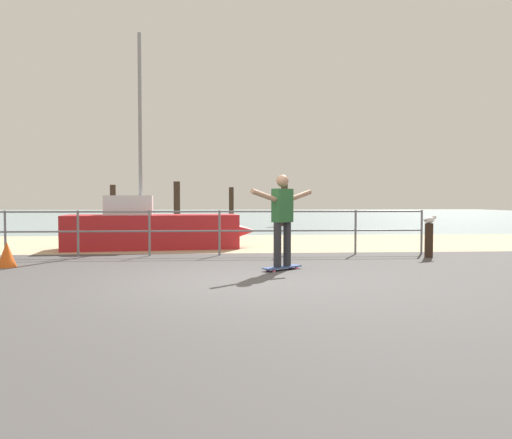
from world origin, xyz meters
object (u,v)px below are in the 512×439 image
Objects in this scene: skateboarder at (282,215)px; seagull at (430,220)px; bollard_short at (429,241)px; sailboat at (159,229)px; traffic_cone at (7,255)px; skateboard at (282,267)px.

skateboarder is 3.90m from seagull.
seagull reaches higher than bollard_short.
sailboat is at bearing 158.25° from seagull.
skateboarder is at bearing -8.13° from traffic_cone.
skateboard is 0.46× the size of skateboarder.
seagull is (3.48, 1.75, 0.78)m from skateboard.
seagull is (3.48, 1.75, -0.17)m from skateboarder.
sailboat reaches higher than skateboard.
skateboarder is at bearing -153.33° from seagull.
skateboarder reaches higher than traffic_cone.
sailboat reaches higher than traffic_cone.
bollard_short is (3.47, 1.74, 0.32)m from skateboard.
sailboat is at bearing 122.93° from skateboarder.
skateboarder is 3.93m from bollard_short.
sailboat reaches higher than skateboarder.
seagull is at bearing 6.75° from traffic_cone.
traffic_cone is at bearing 171.87° from skateboarder.
sailboat is 3.38× the size of skateboarder.
bollard_short is (6.21, -2.49, -0.14)m from sailboat.
traffic_cone is at bearing 171.87° from skateboard.
skateboarder is at bearing -153.35° from bollard_short.
sailboat is 5.06m from skateboard.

